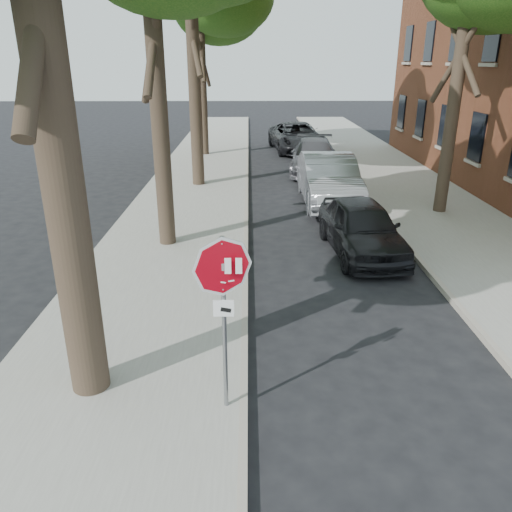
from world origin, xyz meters
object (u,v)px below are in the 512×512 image
(tree_far, at_px, (200,7))
(car_b, at_px, (329,180))
(stop_sign, at_px, (223,292))
(car_a, at_px, (362,227))
(car_c, at_px, (314,156))
(car_d, at_px, (297,137))

(tree_far, height_order, car_b, tree_far)
(stop_sign, bearing_deg, tree_far, 95.46)
(car_a, distance_m, car_c, 10.37)
(car_a, distance_m, car_b, 4.99)
(tree_far, distance_m, car_b, 12.71)
(tree_far, bearing_deg, car_b, -61.83)
(stop_sign, height_order, car_d, stop_sign)
(car_b, distance_m, car_d, 11.01)
(tree_far, height_order, car_a, tree_far)
(tree_far, bearing_deg, car_d, 14.47)
(tree_far, height_order, car_c, tree_far)
(car_b, height_order, car_c, car_b)
(tree_far, relative_size, car_a, 2.23)
(tree_far, xyz_separation_m, car_b, (5.19, -9.70, -6.36))
(car_a, relative_size, car_c, 0.84)
(car_c, xyz_separation_m, car_d, (-0.25, 5.62, 0.06))
(tree_far, distance_m, car_c, 9.43)
(stop_sign, xyz_separation_m, car_d, (3.05, 22.44, -1.16))
(car_a, xyz_separation_m, car_d, (-0.25, 15.99, 0.07))
(car_d, bearing_deg, car_c, -93.22)
(stop_sign, bearing_deg, car_d, 82.26)
(tree_far, height_order, car_d, tree_far)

